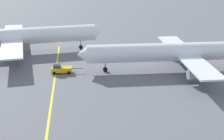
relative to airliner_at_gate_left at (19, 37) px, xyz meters
name	(u,v)px	position (x,y,z in m)	size (l,w,h in m)	color
taxiway_stripe	(47,130)	(13.35, -52.85, -5.57)	(0.50, 120.00, 0.01)	yellow
airliner_at_gate_left	(19,37)	(0.00, 0.00, 0.00)	(55.52, 46.38, 17.09)	white
airliner_being_pushed	(179,52)	(47.85, -21.42, -0.47)	(56.61, 41.72, 15.44)	white
pushback_tug	(61,69)	(14.55, -21.33, -4.36)	(8.80, 2.83, 2.88)	gold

